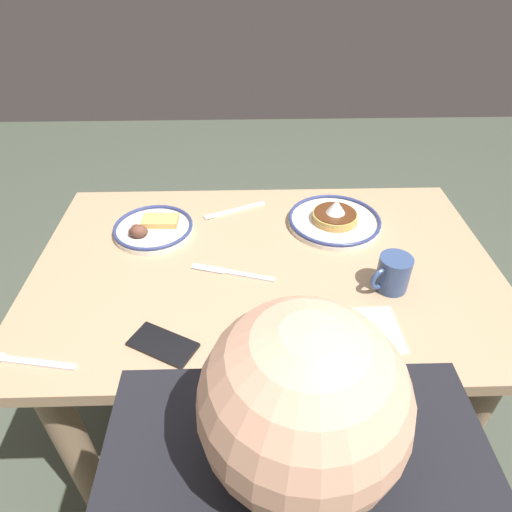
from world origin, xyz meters
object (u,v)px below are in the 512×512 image
Objects in this scene: coffee_mug at (393,273)px; tea_spoon at (19,360)px; plate_near_main at (334,219)px; fork_near at (235,210)px; cell_phone at (163,345)px; paper_napkin at (366,331)px; butter_knife at (232,273)px; plate_center_pancakes at (153,228)px.

tea_spoon is (0.83, 0.20, -0.04)m from coffee_mug.
fork_near is at bearing -15.16° from plate_near_main.
coffee_mug reaches higher than fork_near.
fork_near is at bearing -77.16° from cell_phone.
tea_spoon is (0.29, 0.03, 0.00)m from cell_phone.
paper_napkin is 0.78× the size of fork_near.
coffee_mug is at bearing -122.24° from paper_napkin.
coffee_mug is at bearing 136.81° from fork_near.
plate_near_main is 0.37m from butter_knife.
plate_center_pancakes is 0.50m from tea_spoon.
fork_near is 0.72m from tea_spoon.
cell_phone is (-0.09, 0.43, -0.01)m from plate_center_pancakes.
plate_center_pancakes is at bearing -36.81° from paper_napkin.
tea_spoon is (0.44, 0.57, 0.00)m from fork_near.
butter_knife is at bearing -93.39° from cell_phone.
tea_spoon is (0.74, 0.06, 0.00)m from paper_napkin.
cell_phone is 0.75× the size of fork_near.
butter_knife is (0.39, -0.06, -0.04)m from coffee_mug.
plate_center_pancakes is at bearing -113.98° from tea_spoon.
paper_napkin is 0.36m from butter_knife.
coffee_mug is 0.56× the size of tea_spoon.
plate_near_main reaches higher than plate_center_pancakes.
plate_center_pancakes is 2.17× the size of coffee_mug.
tea_spoon is (0.44, 0.27, 0.00)m from butter_knife.
cell_phone is at bearing 101.48° from plate_center_pancakes.
cell_phone is 0.55m from fork_near.
tea_spoon is at bearing 34.98° from cell_phone.
coffee_mug is 0.53m from fork_near.
tea_spoon is at bearing 66.02° from plate_center_pancakes.
plate_center_pancakes is 0.66m from paper_napkin.
fork_near is at bearing -43.19° from coffee_mug.
plate_center_pancakes reaches higher than tea_spoon.
coffee_mug is (-0.62, 0.26, 0.03)m from plate_center_pancakes.
plate_center_pancakes is 1.53× the size of paper_napkin.
fork_near is (0.39, -0.36, -0.04)m from coffee_mug.
tea_spoon is (0.20, 0.46, -0.01)m from plate_center_pancakes.
cell_phone reaches higher than paper_napkin.
plate_center_pancakes is at bearing 24.49° from fork_near.
coffee_mug is at bearing 107.69° from plate_near_main.
coffee_mug is 0.71× the size of paper_napkin.
fork_near is at bearing -59.56° from paper_napkin.
cell_phone is at bearing 17.77° from coffee_mug.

